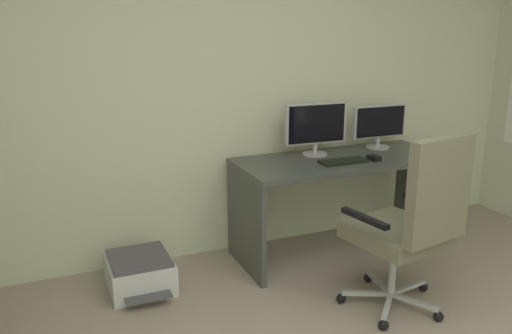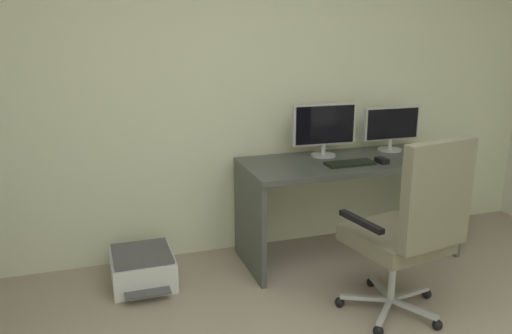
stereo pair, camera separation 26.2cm
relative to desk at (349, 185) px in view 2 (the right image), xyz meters
name	(u,v)px [view 2 (the right image)]	position (x,y,z in m)	size (l,w,h in m)	color
wall_back	(224,75)	(-0.81, 0.43, 0.77)	(5.18, 0.10, 2.62)	beige
desk	(349,185)	(0.00, 0.00, 0.00)	(1.54, 0.65, 0.73)	#444843
monitor_main	(324,127)	(-0.14, 0.16, 0.40)	(0.48, 0.18, 0.38)	#B2B5B7
monitor_secondary	(391,126)	(0.42, 0.16, 0.38)	(0.45, 0.18, 0.33)	#B2B5B7
keyboard	(350,163)	(-0.07, -0.12, 0.20)	(0.34, 0.13, 0.02)	black
computer_mouse	(382,161)	(0.16, -0.15, 0.20)	(0.06, 0.10, 0.03)	black
office_chair	(410,226)	(-0.10, -0.90, 0.04)	(0.63, 0.67, 1.10)	#B7BABC
printer	(143,268)	(-1.49, 0.01, -0.43)	(0.40, 0.52, 0.22)	silver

